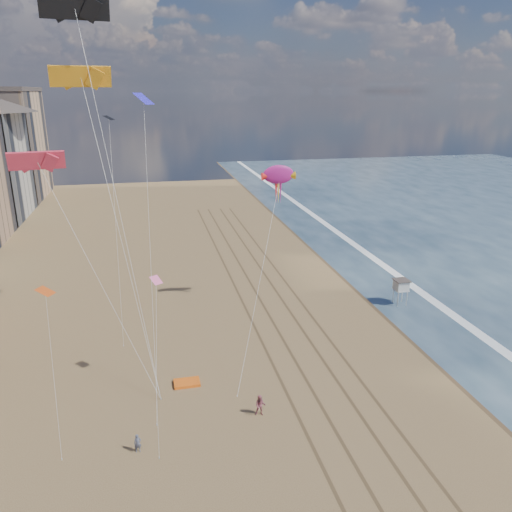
# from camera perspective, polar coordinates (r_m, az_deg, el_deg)

# --- Properties ---
(wet_sand) EXTENTS (260.00, 260.00, 0.00)m
(wet_sand) POSITION_cam_1_polar(r_m,az_deg,el_deg) (74.73, 13.22, -2.55)
(wet_sand) COLOR #42301E
(wet_sand) RESTS_ON ground
(foam) EXTENTS (260.00, 260.00, 0.00)m
(foam) POSITION_cam_1_polar(r_m,az_deg,el_deg) (76.58, 16.06, -2.28)
(foam) COLOR white
(foam) RESTS_ON ground
(tracks) EXTENTS (7.68, 120.00, 0.01)m
(tracks) POSITION_cam_1_polar(r_m,az_deg,el_deg) (60.59, 3.02, -7.11)
(tracks) COLOR brown
(tracks) RESTS_ON ground
(lifeguard_stand) EXTENTS (1.86, 1.86, 3.35)m
(lifeguard_stand) POSITION_cam_1_polar(r_m,az_deg,el_deg) (65.97, 16.25, -3.25)
(lifeguard_stand) COLOR silver
(lifeguard_stand) RESTS_ON ground
(grounded_kite) EXTENTS (2.41, 1.54, 0.27)m
(grounded_kite) POSITION_cam_1_polar(r_m,az_deg,el_deg) (48.43, -7.90, -14.16)
(grounded_kite) COLOR orange
(grounded_kite) RESTS_ON ground
(show_kite) EXTENTS (6.30, 9.69, 25.77)m
(show_kite) POSITION_cam_1_polar(r_m,az_deg,el_deg) (59.02, 2.59, 9.24)
(show_kite) COLOR #A61974
(show_kite) RESTS_ON ground
(kite_flyer_a) EXTENTS (0.59, 0.44, 1.50)m
(kite_flyer_a) POSITION_cam_1_polar(r_m,az_deg,el_deg) (41.16, -13.37, -20.11)
(kite_flyer_a) COLOR #505468
(kite_flyer_a) RESTS_ON ground
(kite_flyer_b) EXTENTS (1.07, 0.92, 1.89)m
(kite_flyer_b) POSITION_cam_1_polar(r_m,az_deg,el_deg) (43.66, 0.49, -16.70)
(kite_flyer_b) COLOR #914A55
(kite_flyer_b) RESTS_ON ground
(parafoils) EXTENTS (8.77, 11.86, 14.36)m
(parafoils) POSITION_cam_1_polar(r_m,az_deg,el_deg) (51.42, -20.54, 19.77)
(parafoils) COLOR black
(parafoils) RESTS_ON ground
(small_kites) EXTENTS (11.37, 18.81, 16.72)m
(small_kites) POSITION_cam_1_polar(r_m,az_deg,el_deg) (45.73, -16.74, 6.71)
(small_kites) COLOR pink
(small_kites) RESTS_ON ground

